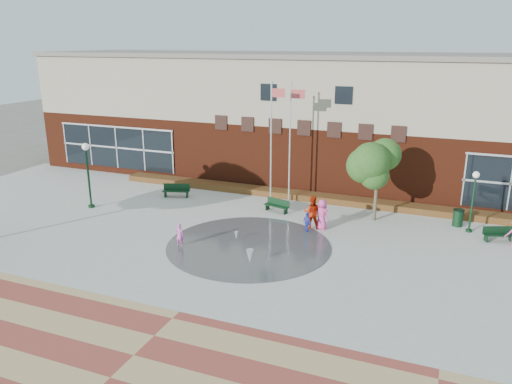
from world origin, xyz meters
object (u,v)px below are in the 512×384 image
at_px(bench_left, 176,193).
at_px(child_splash, 180,235).
at_px(flagpole_left, 272,139).
at_px(flagpole_right, 291,138).
at_px(trash_can, 458,218).

xyz_separation_m(bench_left, child_splash, (4.44, -7.17, 0.32)).
height_order(flagpole_left, flagpole_right, flagpole_left).
bearing_deg(flagpole_right, child_splash, -115.38).
relative_size(flagpole_left, trash_can, 7.88).
height_order(flagpole_left, bench_left, flagpole_left).
height_order(flagpole_right, child_splash, flagpole_right).
bearing_deg(flagpole_right, bench_left, -174.65).
distance_m(flagpole_left, child_splash, 8.82).
bearing_deg(flagpole_right, flagpole_left, -137.75).
relative_size(flagpole_right, trash_can, 7.77).
relative_size(flagpole_right, bench_left, 4.16).
bearing_deg(bench_left, flagpole_left, -12.21).
xyz_separation_m(flagpole_left, flagpole_right, (0.89, 1.00, -0.05)).
xyz_separation_m(flagpole_right, bench_left, (-7.44, -1.54, -4.00)).
xyz_separation_m(flagpole_left, child_splash, (-2.12, -7.71, -3.72)).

